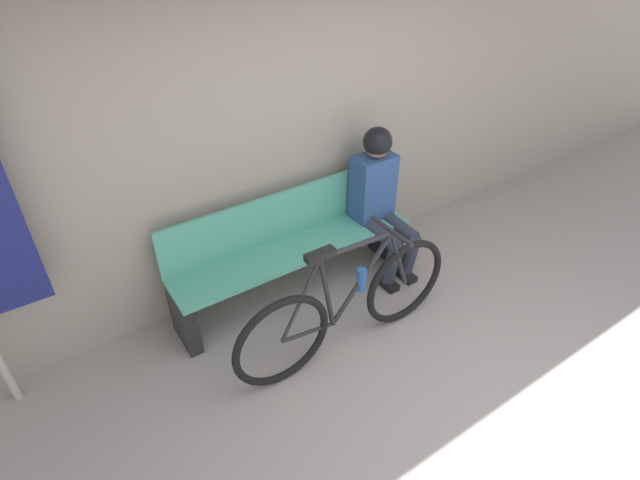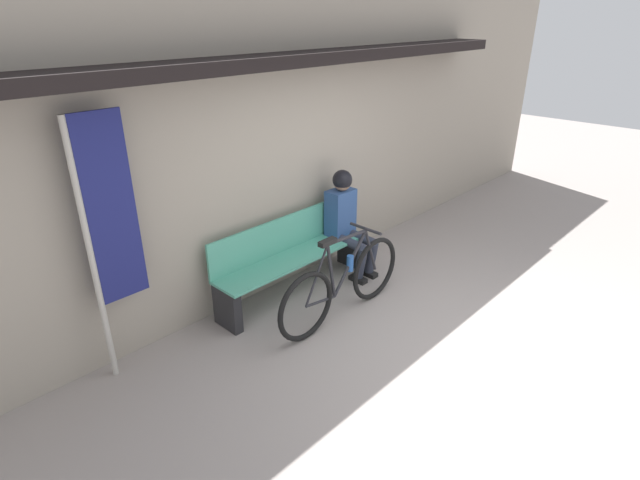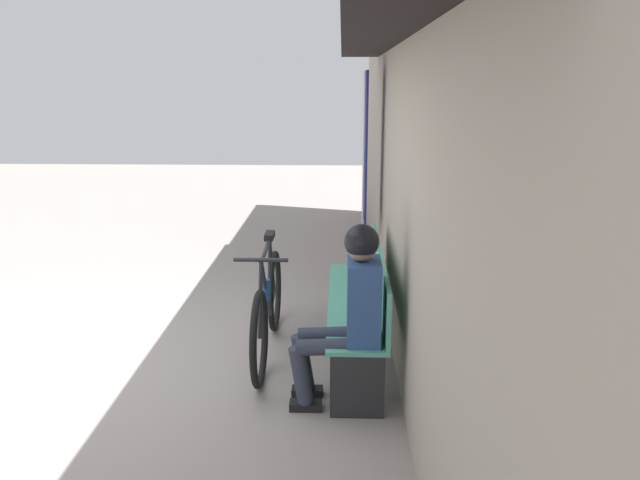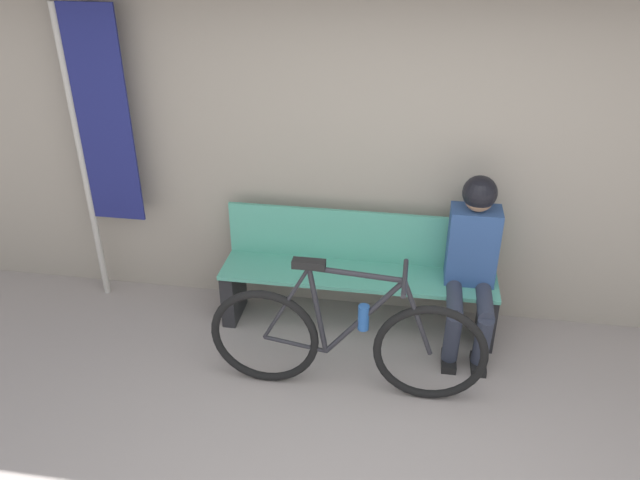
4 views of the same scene
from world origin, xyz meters
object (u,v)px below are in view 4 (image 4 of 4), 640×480
object	(u,v)px
park_bench_near	(358,274)
person_seated	(473,254)
banner_pole	(97,133)
bicycle	(346,341)

from	to	relation	value
park_bench_near	person_seated	xyz separation A→B (m)	(0.78, -0.11, 0.30)
person_seated	banner_pole	distance (m)	2.78
bicycle	banner_pole	size ratio (longest dim) A/B	0.78
banner_pole	park_bench_near	bearing A→B (deg)	-2.42
park_bench_near	banner_pole	bearing A→B (deg)	177.58
person_seated	bicycle	bearing A→B (deg)	-140.50
park_bench_near	person_seated	world-z (taller)	person_seated
park_bench_near	bicycle	bearing A→B (deg)	-89.83
person_seated	banner_pole	xyz separation A→B (m)	(-2.70, 0.19, 0.65)
park_bench_near	banner_pole	world-z (taller)	banner_pole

